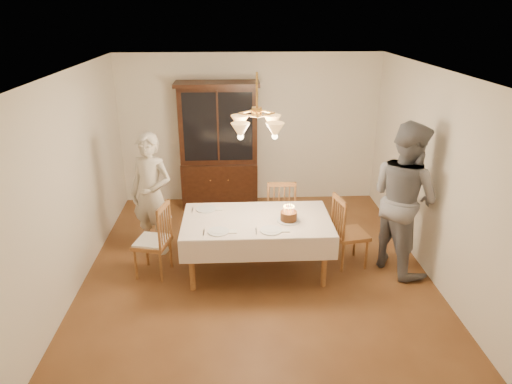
{
  "coord_description": "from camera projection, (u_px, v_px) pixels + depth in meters",
  "views": [
    {
      "loc": [
        -0.27,
        -5.29,
        3.28
      ],
      "look_at": [
        0.0,
        0.2,
        1.05
      ],
      "focal_mm": 32.0,
      "sensor_mm": 36.0,
      "label": 1
    }
  ],
  "objects": [
    {
      "name": "place_setting_near_left",
      "position": [
        219.0,
        232.0,
        5.51
      ],
      "size": [
        0.41,
        0.26,
        0.02
      ],
      "color": "white",
      "rests_on": "dining_table"
    },
    {
      "name": "adult_in_grey",
      "position": [
        404.0,
        198.0,
        5.86
      ],
      "size": [
        1.09,
        1.2,
        2.01
      ],
      "primitive_type": "imported",
      "rotation": [
        0.0,
        0.0,
        1.99
      ],
      "color": "slate",
      "rests_on": "ground"
    },
    {
      "name": "chair_right_end",
      "position": [
        349.0,
        235.0,
        6.13
      ],
      "size": [
        0.5,
        0.51,
        1.0
      ],
      "color": "brown",
      "rests_on": "ground"
    },
    {
      "name": "chandelier",
      "position": [
        257.0,
        126.0,
        5.4
      ],
      "size": [
        0.62,
        0.62,
        0.73
      ],
      "color": "#BF8C3F",
      "rests_on": "ground"
    },
    {
      "name": "china_hutch",
      "position": [
        219.0,
        148.0,
        7.81
      ],
      "size": [
        1.38,
        0.54,
        2.16
      ],
      "color": "black",
      "rests_on": "ground"
    },
    {
      "name": "ground",
      "position": [
        257.0,
        270.0,
        6.14
      ],
      "size": [
        5.0,
        5.0,
        0.0
      ],
      "primitive_type": "plane",
      "color": "brown",
      "rests_on": "ground"
    },
    {
      "name": "chair_far_side",
      "position": [
        280.0,
        213.0,
        6.77
      ],
      "size": [
        0.45,
        0.43,
        1.0
      ],
      "color": "brown",
      "rests_on": "ground"
    },
    {
      "name": "place_setting_near_right",
      "position": [
        272.0,
        230.0,
        5.54
      ],
      "size": [
        0.42,
        0.27,
        0.02
      ],
      "color": "white",
      "rests_on": "dining_table"
    },
    {
      "name": "elderly_woman",
      "position": [
        151.0,
        195.0,
        6.32
      ],
      "size": [
        0.75,
        0.63,
        1.74
      ],
      "primitive_type": "imported",
      "rotation": [
        0.0,
        0.0,
        -0.4
      ],
      "color": "beige",
      "rests_on": "ground"
    },
    {
      "name": "room_shell",
      "position": [
        257.0,
        158.0,
        5.55
      ],
      "size": [
        5.0,
        5.0,
        5.0
      ],
      "color": "white",
      "rests_on": "ground"
    },
    {
      "name": "dining_table",
      "position": [
        257.0,
        224.0,
        5.88
      ],
      "size": [
        1.9,
        1.1,
        0.76
      ],
      "color": "brown",
      "rests_on": "ground"
    },
    {
      "name": "place_setting_far_left",
      "position": [
        207.0,
        209.0,
        6.12
      ],
      "size": [
        0.41,
        0.26,
        0.02
      ],
      "color": "white",
      "rests_on": "dining_table"
    },
    {
      "name": "birthday_cake",
      "position": [
        289.0,
        217.0,
        5.78
      ],
      "size": [
        0.3,
        0.3,
        0.21
      ],
      "color": "white",
      "rests_on": "dining_table"
    },
    {
      "name": "chair_left_end",
      "position": [
        153.0,
        243.0,
        5.9
      ],
      "size": [
        0.51,
        0.53,
        1.0
      ],
      "color": "brown",
      "rests_on": "ground"
    }
  ]
}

